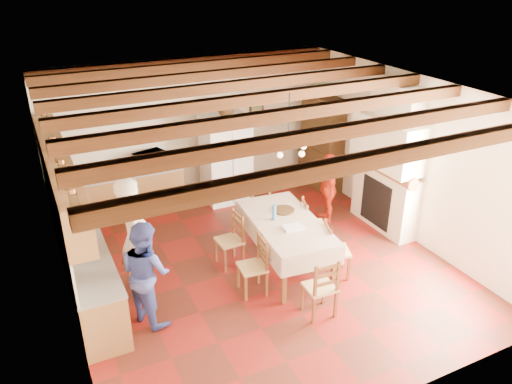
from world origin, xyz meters
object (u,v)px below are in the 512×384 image
chair_right_far (313,224)px  chair_end_near (320,286)px  chair_left_far (229,240)px  chair_end_far (263,210)px  hutch (322,143)px  person_man (135,239)px  person_woman_red (328,188)px  microwave (150,160)px  chair_right_near (337,250)px  dining_table (286,225)px  refrigerator (226,159)px  chair_left_near (252,266)px  person_woman_blue (146,272)px

chair_right_far → chair_end_near: size_ratio=1.00×
chair_left_far → chair_end_far: (1.00, 0.72, 0.00)m
chair_left_far → chair_end_far: same height
hutch → person_man: 5.24m
hutch → chair_right_far: size_ratio=2.18×
person_woman_red → microwave: bearing=-102.1°
chair_right_far → hutch: bearing=-16.4°
chair_end_far → microwave: 2.58m
person_man → person_woman_red: bearing=-72.7°
chair_left_far → microwave: (-0.57, 2.68, 0.59)m
chair_right_near → chair_end_far: same height
chair_right_far → person_woman_red: (0.81, 0.79, 0.23)m
chair_right_near → chair_left_far: bearing=73.7°
dining_table → refrigerator: bearing=86.9°
chair_right_near → person_man: bearing=93.2°
chair_left_near → chair_right_near: same height
dining_table → person_woman_red: (1.56, 1.11, -0.09)m
chair_left_far → chair_right_near: 1.79m
microwave → chair_end_far: bearing=-68.2°
chair_end_far → person_man: person_man is taller
chair_end_far → person_woman_red: size_ratio=0.67×
person_woman_red → chair_right_far: bearing=-22.8°
refrigerator → hutch: bearing=-7.1°
chair_left_near → person_woman_blue: (-1.61, 0.09, 0.31)m
hutch → chair_left_near: hutch is taller
chair_left_far → chair_end_near: bearing=17.8°
hutch → person_woman_red: size_ratio=1.47×
chair_end_near → person_man: size_ratio=0.49×
chair_left_far → person_woman_blue: 1.81m
refrigerator → chair_left_near: bearing=-105.6°
person_man → microwave: (1.01, 2.83, 0.08)m
person_woman_red → chair_right_near: bearing=-5.7°
chair_right_near → chair_end_far: 1.84m
chair_left_far → chair_right_far: bearing=81.3°
chair_left_far → person_woman_red: person_woman_red is taller
chair_left_far → microwave: 2.80m
chair_left_far → person_man: bearing=-87.1°
dining_table → person_woman_blue: person_woman_blue is taller
person_woman_red → person_woman_blue: bearing=-47.4°
person_man → chair_left_near: bearing=-108.7°
chair_end_near → person_woman_blue: size_ratio=0.61×
chair_right_near → person_woman_red: 1.93m
chair_end_far → person_woman_red: 1.39m
refrigerator → chair_end_near: bearing=-93.4°
hutch → person_man: size_ratio=1.06×
chair_end_near → person_woman_red: person_woman_red is taller
chair_left_far → chair_right_far: (1.56, -0.17, 0.00)m
refrigerator → person_woman_red: (1.40, -1.78, -0.22)m
refrigerator → hutch: size_ratio=0.89×
person_woman_blue → chair_right_near: bearing=-118.4°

